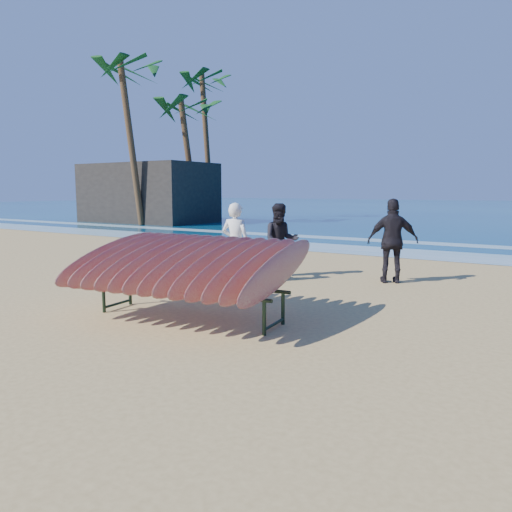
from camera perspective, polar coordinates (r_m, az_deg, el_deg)
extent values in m
plane|color=tan|center=(7.69, -3.26, -7.70)|extent=(120.00, 120.00, 0.00)
plane|color=white|center=(16.70, 17.38, 0.27)|extent=(160.00, 160.00, 0.00)
plane|color=white|center=(20.08, 20.06, 1.33)|extent=(160.00, 160.00, 0.00)
cylinder|color=black|center=(8.67, -17.01, -4.57)|extent=(0.06, 0.06, 0.50)
cylinder|color=black|center=(7.00, 0.95, -7.09)|extent=(0.06, 0.06, 0.50)
cylinder|color=black|center=(9.14, -14.20, -3.85)|extent=(0.06, 0.06, 0.50)
cylinder|color=black|center=(7.58, 3.10, -5.98)|extent=(0.06, 0.06, 0.50)
cylinder|color=black|center=(7.69, -9.05, -3.95)|extent=(3.19, 0.40, 0.06)
cylinder|color=black|center=(8.21, -6.40, -3.17)|extent=(3.19, 0.40, 0.06)
cylinder|color=black|center=(8.94, -15.53, -5.27)|extent=(0.11, 0.65, 0.04)
cylinder|color=black|center=(7.33, 2.06, -7.80)|extent=(0.11, 0.65, 0.04)
ellipsoid|color=maroon|center=(8.85, -16.05, -0.11)|extent=(0.34, 2.59, 1.01)
ellipsoid|color=maroon|center=(8.68, -14.79, -0.22)|extent=(0.34, 2.59, 1.01)
ellipsoid|color=maroon|center=(8.51, -13.49, -0.32)|extent=(0.34, 2.59, 1.01)
ellipsoid|color=maroon|center=(8.34, -12.13, -0.43)|extent=(0.34, 2.59, 1.01)
ellipsoid|color=maroon|center=(8.19, -10.72, -0.55)|extent=(0.34, 2.59, 1.01)
ellipsoid|color=maroon|center=(8.03, -9.25, -0.67)|extent=(0.34, 2.59, 1.01)
ellipsoid|color=maroon|center=(7.89, -7.73, -0.79)|extent=(0.34, 2.59, 1.01)
ellipsoid|color=maroon|center=(7.74, -6.16, -0.92)|extent=(0.34, 2.59, 1.01)
ellipsoid|color=maroon|center=(7.61, -4.52, -1.05)|extent=(0.34, 2.59, 1.01)
ellipsoid|color=maroon|center=(7.48, -2.83, -1.18)|extent=(0.34, 2.59, 1.01)
ellipsoid|color=maroon|center=(7.36, -1.07, -1.32)|extent=(0.34, 2.59, 1.01)
ellipsoid|color=maroon|center=(7.24, 0.74, -1.46)|extent=(0.34, 2.59, 1.01)
ellipsoid|color=maroon|center=(7.13, 2.60, -1.61)|extent=(0.34, 2.59, 1.01)
imported|color=white|center=(10.77, -2.34, 1.45)|extent=(0.70, 0.51, 1.76)
imported|color=black|center=(11.53, 2.84, 1.76)|extent=(1.06, 1.02, 1.72)
imported|color=black|center=(11.25, 15.37, 1.67)|extent=(1.17, 0.88, 1.84)
cube|color=#2D2823|center=(32.75, -12.25, 7.05)|extent=(8.26, 4.59, 3.67)
cylinder|color=brown|center=(29.57, -14.09, 12.33)|extent=(0.36, 1.61, 9.17)
cylinder|color=brown|center=(31.21, -7.66, 10.54)|extent=(0.36, 1.67, 7.33)
cylinder|color=brown|center=(35.10, -5.64, 12.28)|extent=(0.36, 1.29, 9.88)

